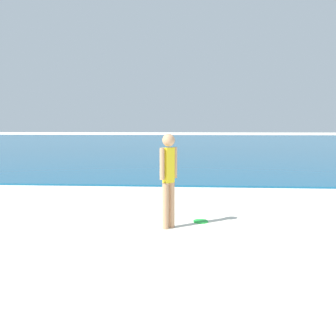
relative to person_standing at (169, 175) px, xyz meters
name	(u,v)px	position (x,y,z in m)	size (l,w,h in m)	color
water	(185,142)	(-0.29, 34.47, -0.97)	(160.00, 60.00, 0.06)	#14567F
person_standing	(169,175)	(0.00, 0.00, 0.00)	(0.31, 0.32, 1.76)	tan
frisbee	(201,221)	(0.61, 0.46, -0.99)	(0.29, 0.29, 0.03)	green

